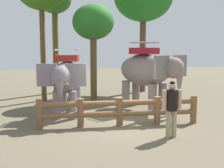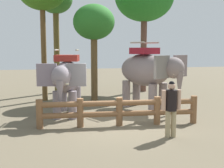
{
  "view_description": "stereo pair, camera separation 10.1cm",
  "coord_description": "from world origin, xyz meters",
  "px_view_note": "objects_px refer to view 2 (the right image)",
  "views": [
    {
      "loc": [
        -2.61,
        -10.18,
        2.84
      ],
      "look_at": [
        0.0,
        1.13,
        1.4
      ],
      "focal_mm": 46.32,
      "sensor_mm": 36.0,
      "label": 1
    },
    {
      "loc": [
        -2.51,
        -10.2,
        2.84
      ],
      "look_at": [
        0.0,
        1.13,
        1.4
      ],
      "focal_mm": 46.32,
      "sensor_mm": 36.0,
      "label": 2
    }
  ],
  "objects_px": {
    "log_fence": "(119,110)",
    "elephant_center": "(148,72)",
    "tree_far_left": "(56,3)",
    "tourist_woman_in_black": "(171,105)",
    "tree_far_right": "(94,24)",
    "elephant_near_left": "(67,79)"
  },
  "relations": [
    {
      "from": "log_fence",
      "to": "tourist_woman_in_black",
      "type": "relative_size",
      "value": 3.28
    },
    {
      "from": "log_fence",
      "to": "elephant_center",
      "type": "xyz_separation_m",
      "value": [
        2.0,
        2.57,
        1.16
      ]
    },
    {
      "from": "elephant_near_left",
      "to": "log_fence",
      "type": "bearing_deg",
      "value": -48.64
    },
    {
      "from": "log_fence",
      "to": "elephant_center",
      "type": "distance_m",
      "value": 3.46
    },
    {
      "from": "elephant_center",
      "to": "tree_far_left",
      "type": "height_order",
      "value": "tree_far_left"
    },
    {
      "from": "log_fence",
      "to": "elephant_near_left",
      "type": "xyz_separation_m",
      "value": [
        -1.78,
        2.02,
        0.97
      ]
    },
    {
      "from": "tourist_woman_in_black",
      "to": "tree_far_right",
      "type": "height_order",
      "value": "tree_far_right"
    },
    {
      "from": "tourist_woman_in_black",
      "to": "tree_far_left",
      "type": "height_order",
      "value": "tree_far_left"
    },
    {
      "from": "elephant_near_left",
      "to": "tree_far_left",
      "type": "relative_size",
      "value": 0.49
    },
    {
      "from": "log_fence",
      "to": "tree_far_left",
      "type": "relative_size",
      "value": 0.88
    },
    {
      "from": "elephant_center",
      "to": "tree_far_left",
      "type": "distance_m",
      "value": 8.2
    },
    {
      "from": "log_fence",
      "to": "elephant_near_left",
      "type": "bearing_deg",
      "value": 131.36
    },
    {
      "from": "elephant_near_left",
      "to": "tree_far_right",
      "type": "distance_m",
      "value": 4.62
    },
    {
      "from": "tree_far_right",
      "to": "elephant_center",
      "type": "bearing_deg",
      "value": -54.57
    },
    {
      "from": "tree_far_left",
      "to": "tree_far_right",
      "type": "relative_size",
      "value": 1.31
    },
    {
      "from": "tree_far_right",
      "to": "log_fence",
      "type": "bearing_deg",
      "value": -89.39
    },
    {
      "from": "tree_far_left",
      "to": "elephant_near_left",
      "type": "bearing_deg",
      "value": -88.45
    },
    {
      "from": "elephant_center",
      "to": "tree_far_left",
      "type": "relative_size",
      "value": 0.54
    },
    {
      "from": "elephant_center",
      "to": "tree_far_right",
      "type": "distance_m",
      "value": 4.27
    },
    {
      "from": "tree_far_right",
      "to": "tourist_woman_in_black",
      "type": "bearing_deg",
      "value": -79.51
    },
    {
      "from": "log_fence",
      "to": "tree_far_left",
      "type": "xyz_separation_m",
      "value": [
        -1.95,
        8.63,
        5.01
      ]
    },
    {
      "from": "log_fence",
      "to": "elephant_center",
      "type": "bearing_deg",
      "value": 52.01
    }
  ]
}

